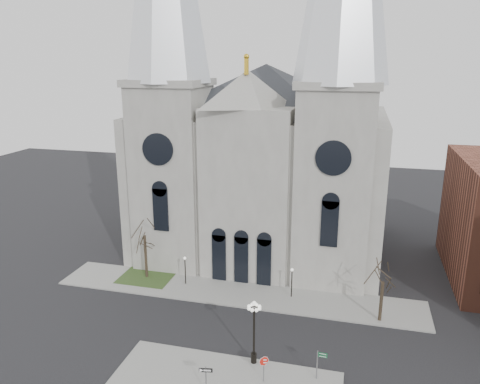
% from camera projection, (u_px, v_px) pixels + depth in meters
% --- Properties ---
extents(ground, '(160.00, 160.00, 0.00)m').
position_uv_depth(ground, '(203.00, 352.00, 40.66)').
color(ground, black).
rests_on(ground, ground).
extents(sidewalk_far, '(40.00, 6.00, 0.14)m').
position_uv_depth(sidewalk_far, '(236.00, 292.00, 50.88)').
color(sidewalk_far, gray).
rests_on(sidewalk_far, ground).
extents(grass_patch, '(6.00, 5.00, 0.18)m').
position_uv_depth(grass_patch, '(147.00, 277.00, 54.46)').
color(grass_patch, '#2F451D').
rests_on(grass_patch, ground).
extents(cathedral, '(33.00, 26.66, 54.00)m').
position_uv_depth(cathedral, '(261.00, 111.00, 56.91)').
color(cathedral, gray).
rests_on(cathedral, ground).
extents(tree_left, '(3.20, 3.20, 7.50)m').
position_uv_depth(tree_left, '(144.00, 233.00, 52.96)').
color(tree_left, black).
rests_on(tree_left, ground).
extents(tree_right, '(3.20, 3.20, 6.00)m').
position_uv_depth(tree_right, '(383.00, 279.00, 44.22)').
color(tree_right, black).
rests_on(tree_right, ground).
extents(ped_lamp_left, '(0.32, 0.32, 3.26)m').
position_uv_depth(ped_lamp_left, '(185.00, 266.00, 52.18)').
color(ped_lamp_left, black).
rests_on(ped_lamp_left, sidewalk_far).
extents(ped_lamp_right, '(0.32, 0.32, 3.26)m').
position_uv_depth(ped_lamp_right, '(292.00, 278.00, 49.29)').
color(ped_lamp_right, black).
rests_on(ped_lamp_right, sidewalk_far).
extents(stop_sign, '(0.80, 0.21, 2.27)m').
position_uv_depth(stop_sign, '(264.00, 363.00, 36.29)').
color(stop_sign, slate).
rests_on(stop_sign, sidewalk_near).
extents(globe_lamp, '(1.40, 1.40, 5.68)m').
position_uv_depth(globe_lamp, '(254.00, 325.00, 38.07)').
color(globe_lamp, black).
rests_on(globe_lamp, sidewalk_near).
extents(one_way_sign, '(1.02, 0.24, 2.35)m').
position_uv_depth(one_way_sign, '(206.00, 376.00, 34.96)').
color(one_way_sign, slate).
rests_on(one_way_sign, sidewalk_near).
extents(street_name_sign, '(0.81, 0.10, 2.52)m').
position_uv_depth(street_name_sign, '(318.00, 363.00, 36.63)').
color(street_name_sign, slate).
rests_on(street_name_sign, sidewalk_near).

